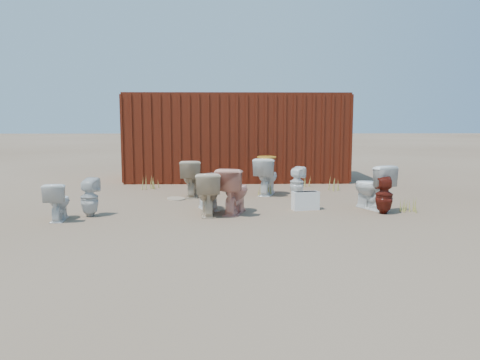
{
  "coord_description": "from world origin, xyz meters",
  "views": [
    {
      "loc": [
        -0.2,
        -8.26,
        1.7
      ],
      "look_at": [
        0.0,
        0.6,
        0.55
      ],
      "focal_mm": 35.0,
      "sensor_mm": 36.0,
      "label": 1
    }
  ],
  "objects_px": {
    "toilet_front_a": "(58,201)",
    "toilet_back_beige_left": "(207,194)",
    "toilet_front_c": "(208,191)",
    "toilet_front_maroon": "(384,195)",
    "toilet_back_yellowlid": "(267,176)",
    "toilet_front_pink": "(234,190)",
    "loose_tank": "(305,201)",
    "toilet_back_beige_right": "(192,178)",
    "toilet_back_e": "(297,182)",
    "toilet_back_a": "(89,197)",
    "toilet_front_e": "(372,187)",
    "shipping_container": "(236,137)"
  },
  "relations": [
    {
      "from": "toilet_back_yellowlid",
      "to": "toilet_front_a",
      "type": "bearing_deg",
      "value": 51.93
    },
    {
      "from": "toilet_front_c",
      "to": "toilet_back_beige_left",
      "type": "height_order",
      "value": "toilet_back_beige_left"
    },
    {
      "from": "shipping_container",
      "to": "toilet_front_e",
      "type": "distance_m",
      "value": 5.4
    },
    {
      "from": "toilet_front_pink",
      "to": "toilet_back_yellowlid",
      "type": "relative_size",
      "value": 1.0
    },
    {
      "from": "toilet_front_pink",
      "to": "loose_tank",
      "type": "bearing_deg",
      "value": -150.18
    },
    {
      "from": "toilet_front_pink",
      "to": "toilet_back_yellowlid",
      "type": "bearing_deg",
      "value": -92.5
    },
    {
      "from": "toilet_front_maroon",
      "to": "toilet_back_beige_right",
      "type": "distance_m",
      "value": 4.15
    },
    {
      "from": "shipping_container",
      "to": "toilet_back_yellowlid",
      "type": "bearing_deg",
      "value": -77.84
    },
    {
      "from": "toilet_back_a",
      "to": "toilet_back_e",
      "type": "relative_size",
      "value": 1.01
    },
    {
      "from": "toilet_back_beige_right",
      "to": "toilet_front_c",
      "type": "bearing_deg",
      "value": 106.0
    },
    {
      "from": "toilet_front_c",
      "to": "loose_tank",
      "type": "relative_size",
      "value": 1.45
    },
    {
      "from": "shipping_container",
      "to": "toilet_front_e",
      "type": "relative_size",
      "value": 7.04
    },
    {
      "from": "toilet_back_beige_left",
      "to": "toilet_back_beige_right",
      "type": "relative_size",
      "value": 0.95
    },
    {
      "from": "toilet_front_a",
      "to": "toilet_back_beige_left",
      "type": "xyz_separation_m",
      "value": [
        2.51,
        0.36,
        0.07
      ]
    },
    {
      "from": "toilet_front_pink",
      "to": "toilet_back_a",
      "type": "height_order",
      "value": "toilet_front_pink"
    },
    {
      "from": "toilet_front_maroon",
      "to": "toilet_back_yellowlid",
      "type": "bearing_deg",
      "value": -42.76
    },
    {
      "from": "toilet_front_a",
      "to": "toilet_back_yellowlid",
      "type": "bearing_deg",
      "value": -150.56
    },
    {
      "from": "shipping_container",
      "to": "toilet_front_pink",
      "type": "xyz_separation_m",
      "value": [
        -0.12,
        -5.08,
        -0.78
      ]
    },
    {
      "from": "toilet_front_maroon",
      "to": "toilet_back_e",
      "type": "distance_m",
      "value": 2.26
    },
    {
      "from": "toilet_back_yellowlid",
      "to": "toilet_front_e",
      "type": "bearing_deg",
      "value": 153.79
    },
    {
      "from": "loose_tank",
      "to": "toilet_back_e",
      "type": "bearing_deg",
      "value": 75.72
    },
    {
      "from": "toilet_front_a",
      "to": "toilet_back_yellowlid",
      "type": "xyz_separation_m",
      "value": [
        3.74,
        2.64,
        0.1
      ]
    },
    {
      "from": "toilet_back_a",
      "to": "toilet_back_e",
      "type": "xyz_separation_m",
      "value": [
        3.94,
        1.96,
        -0.0
      ]
    },
    {
      "from": "toilet_back_beige_right",
      "to": "toilet_back_a",
      "type": "bearing_deg",
      "value": 52.83
    },
    {
      "from": "toilet_back_beige_left",
      "to": "toilet_front_e",
      "type": "bearing_deg",
      "value": -175.13
    },
    {
      "from": "toilet_front_a",
      "to": "toilet_back_beige_right",
      "type": "bearing_deg",
      "value": -136.14
    },
    {
      "from": "toilet_front_c",
      "to": "toilet_back_e",
      "type": "distance_m",
      "value": 2.33
    },
    {
      "from": "toilet_back_beige_right",
      "to": "toilet_back_e",
      "type": "height_order",
      "value": "toilet_back_beige_right"
    },
    {
      "from": "toilet_front_a",
      "to": "toilet_back_beige_left",
      "type": "distance_m",
      "value": 2.54
    },
    {
      "from": "toilet_back_beige_right",
      "to": "toilet_front_a",
      "type": "bearing_deg",
      "value": 49.9
    },
    {
      "from": "toilet_back_yellowlid",
      "to": "shipping_container",
      "type": "bearing_deg",
      "value": -61.14
    },
    {
      "from": "shipping_container",
      "to": "toilet_back_a",
      "type": "bearing_deg",
      "value": -116.7
    },
    {
      "from": "toilet_back_e",
      "to": "toilet_front_c",
      "type": "bearing_deg",
      "value": 73.63
    },
    {
      "from": "toilet_back_beige_right",
      "to": "loose_tank",
      "type": "xyz_separation_m",
      "value": [
        2.28,
        -1.6,
        -0.23
      ]
    },
    {
      "from": "toilet_front_maroon",
      "to": "toilet_back_a",
      "type": "xyz_separation_m",
      "value": [
        -5.26,
        -0.12,
        -0.0
      ]
    },
    {
      "from": "toilet_front_maroon",
      "to": "toilet_back_e",
      "type": "xyz_separation_m",
      "value": [
        -1.32,
        1.84,
        -0.01
      ]
    },
    {
      "from": "toilet_front_a",
      "to": "toilet_back_beige_right",
      "type": "relative_size",
      "value": 0.79
    },
    {
      "from": "toilet_front_e",
      "to": "toilet_front_a",
      "type": "bearing_deg",
      "value": -16.93
    },
    {
      "from": "shipping_container",
      "to": "toilet_front_pink",
      "type": "distance_m",
      "value": 5.14
    },
    {
      "from": "toilet_front_maroon",
      "to": "toilet_back_beige_left",
      "type": "height_order",
      "value": "toilet_back_beige_left"
    },
    {
      "from": "toilet_front_a",
      "to": "toilet_back_a",
      "type": "height_order",
      "value": "toilet_back_a"
    },
    {
      "from": "toilet_front_maroon",
      "to": "loose_tank",
      "type": "distance_m",
      "value": 1.43
    },
    {
      "from": "toilet_back_a",
      "to": "toilet_back_e",
      "type": "bearing_deg",
      "value": -143.16
    },
    {
      "from": "shipping_container",
      "to": "toilet_back_beige_right",
      "type": "height_order",
      "value": "shipping_container"
    },
    {
      "from": "toilet_back_a",
      "to": "loose_tank",
      "type": "xyz_separation_m",
      "value": [
        3.9,
        0.52,
        -0.16
      ]
    },
    {
      "from": "toilet_back_e",
      "to": "loose_tank",
      "type": "height_order",
      "value": "toilet_back_e"
    },
    {
      "from": "toilet_back_beige_left",
      "to": "toilet_back_beige_right",
      "type": "height_order",
      "value": "toilet_back_beige_right"
    },
    {
      "from": "toilet_front_pink",
      "to": "toilet_back_yellowlid",
      "type": "distance_m",
      "value": 2.25
    },
    {
      "from": "toilet_front_c",
      "to": "toilet_front_e",
      "type": "height_order",
      "value": "toilet_front_e"
    },
    {
      "from": "toilet_front_a",
      "to": "toilet_front_maroon",
      "type": "relative_size",
      "value": 0.94
    }
  ]
}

